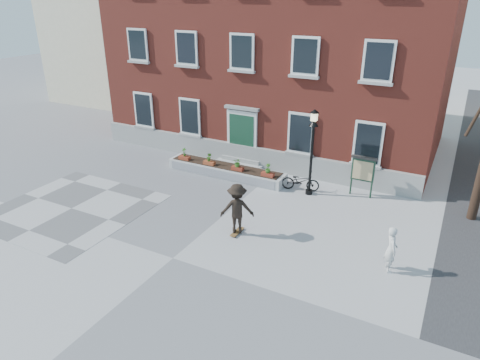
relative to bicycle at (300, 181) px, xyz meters
The scene contains 10 objects.
ground 7.56m from the bicycle, 104.54° to the right, with size 100.00×100.00×0.00m, color #A1A1A4.
checker_patch 10.11m from the bicycle, 141.39° to the right, with size 6.00×6.00×0.01m, color #5B5B5D.
distant_building 24.36m from the bicycle, 147.45° to the left, with size 10.00×12.00×13.00m, color beige.
bicycle is the anchor object (origin of this frame).
bystander 6.58m from the bicycle, 43.33° to the right, with size 0.58×0.38×1.60m, color silver.
brick_building 9.69m from the bicycle, 120.27° to the left, with size 18.40×10.85×12.60m.
planter_assembly 3.89m from the bicycle, behind, with size 6.20×1.12×1.15m.
lamp_post 2.15m from the bicycle, 21.70° to the right, with size 0.40×0.40×3.93m.
notice_board 2.81m from the bicycle, 14.72° to the left, with size 1.10×0.16×1.87m.
skateboarder 4.87m from the bicycle, 98.70° to the right, with size 1.46×1.23×2.03m.
Camera 1 is at (7.87, -9.86, 8.40)m, focal length 32.00 mm.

